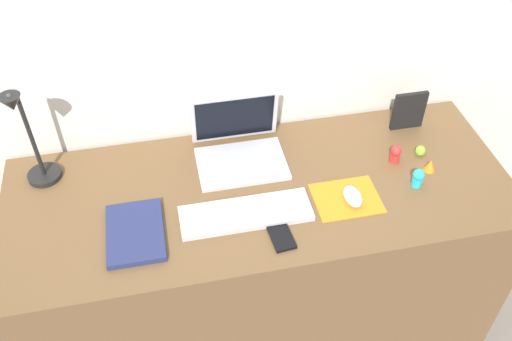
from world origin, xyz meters
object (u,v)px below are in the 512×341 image
object	(u,v)px
mouse	(353,196)
picture_frame	(409,111)
toy_figurine_cyan	(418,177)
toy_figurine_lime	(420,151)
desk_lamp	(30,141)
laptop	(238,143)
keyboard	(246,214)
cell_phone	(280,234)
toy_figurine_orange	(430,165)
notebook_pad	(135,233)
toy_figurine_red	(396,154)

from	to	relation	value
mouse	picture_frame	world-z (taller)	picture_frame
toy_figurine_cyan	toy_figurine_lime	distance (m)	0.16
mouse	desk_lamp	xyz separation A→B (m)	(-0.97, 0.28, 0.16)
mouse	desk_lamp	distance (m)	1.02
laptop	keyboard	distance (m)	0.29
desk_lamp	toy_figurine_cyan	xyz separation A→B (m)	(1.20, -0.26, -0.15)
keyboard	picture_frame	bearing A→B (deg)	25.24
keyboard	desk_lamp	world-z (taller)	desk_lamp
mouse	cell_phone	world-z (taller)	mouse
toy_figurine_lime	picture_frame	bearing A→B (deg)	85.70
desk_lamp	picture_frame	xyz separation A→B (m)	(1.28, 0.03, -0.11)
picture_frame	desk_lamp	bearing A→B (deg)	-178.57
picture_frame	toy_figurine_orange	bearing A→B (deg)	-92.91
keyboard	notebook_pad	bearing A→B (deg)	-178.75
mouse	toy_figurine_cyan	distance (m)	0.23
laptop	desk_lamp	size ratio (longest dim) A/B	0.77
laptop	desk_lamp	bearing A→B (deg)	-179.44
laptop	toy_figurine_cyan	bearing A→B (deg)	-26.06
laptop	picture_frame	xyz separation A→B (m)	(0.63, 0.03, 0.02)
laptop	cell_phone	bearing A→B (deg)	-81.77
toy_figurine_red	laptop	bearing A→B (deg)	164.64
keyboard	mouse	bearing A→B (deg)	-0.96
notebook_pad	mouse	bearing A→B (deg)	0.44
laptop	notebook_pad	world-z (taller)	laptop
toy_figurine_cyan	toy_figurine_orange	xyz separation A→B (m)	(0.07, 0.06, -0.01)
toy_figurine_lime	toy_figurine_cyan	bearing A→B (deg)	-117.80
notebook_pad	toy_figurine_lime	world-z (taller)	toy_figurine_lime
laptop	toy_figurine_lime	distance (m)	0.63
cell_phone	toy_figurine_lime	size ratio (longest dim) A/B	3.37
toy_figurine_cyan	mouse	bearing A→B (deg)	-173.93
toy_figurine_lime	toy_figurine_red	xyz separation A→B (m)	(-0.10, -0.01, 0.02)
cell_phone	picture_frame	distance (m)	0.71
cell_phone	notebook_pad	bearing A→B (deg)	162.54
laptop	toy_figurine_red	bearing A→B (deg)	-15.36
toy_figurine_cyan	toy_figurine_lime	bearing A→B (deg)	62.20
keyboard	picture_frame	xyz separation A→B (m)	(0.66, 0.31, 0.06)
keyboard	toy_figurine_red	size ratio (longest dim) A/B	6.08
cell_phone	toy_figurine_lime	bearing A→B (deg)	18.87
toy_figurine_cyan	desk_lamp	bearing A→B (deg)	167.76
laptop	toy_figurine_red	xyz separation A→B (m)	(0.52, -0.14, -0.02)
cell_phone	picture_frame	world-z (taller)	picture_frame
laptop	toy_figurine_lime	world-z (taller)	laptop
mouse	toy_figurine_cyan	bearing A→B (deg)	6.07
toy_figurine_cyan	toy_figurine_red	distance (m)	0.13
cell_phone	toy_figurine_lime	xyz separation A→B (m)	(0.56, 0.25, 0.01)
laptop	keyboard	size ratio (longest dim) A/B	0.73
mouse	toy_figurine_orange	size ratio (longest dim) A/B	2.23
toy_figurine_lime	toy_figurine_red	distance (m)	0.10
toy_figurine_lime	keyboard	bearing A→B (deg)	-166.42
notebook_pad	picture_frame	distance (m)	1.05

